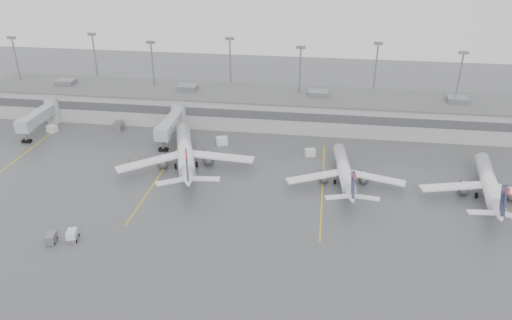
# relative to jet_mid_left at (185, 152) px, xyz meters

# --- Properties ---
(ground) EXTENTS (260.00, 260.00, 0.00)m
(ground) POSITION_rel_jet_mid_left_xyz_m (12.94, -28.77, -3.42)
(ground) COLOR #4C4C4E
(ground) RESTS_ON ground
(terminal) EXTENTS (152.00, 17.00, 9.45)m
(terminal) POSITION_rel_jet_mid_left_xyz_m (12.94, 29.21, 0.75)
(terminal) COLOR #A4A49F
(terminal) RESTS_ON ground
(light_masts) EXTENTS (142.40, 8.00, 20.60)m
(light_masts) POSITION_rel_jet_mid_left_xyz_m (12.94, 34.98, 8.61)
(light_masts) COLOR gray
(light_masts) RESTS_ON ground
(jet_bridge_left) EXTENTS (4.00, 17.20, 7.00)m
(jet_bridge_left) POSITION_rel_jet_mid_left_xyz_m (-42.56, 16.95, 0.45)
(jet_bridge_left) COLOR #A2A5A7
(jet_bridge_left) RESTS_ON ground
(jet_bridge_right) EXTENTS (4.00, 17.20, 7.00)m
(jet_bridge_right) POSITION_rel_jet_mid_left_xyz_m (-7.56, 16.95, 0.45)
(jet_bridge_right) COLOR #A2A5A7
(jet_bridge_right) RESTS_ON ground
(stand_markings) EXTENTS (105.25, 40.00, 0.01)m
(stand_markings) POSITION_rel_jet_mid_left_xyz_m (12.94, -4.77, -3.41)
(stand_markings) COLOR yellow
(stand_markings) RESTS_ON ground
(jet_mid_left) EXTENTS (28.88, 32.89, 10.99)m
(jet_mid_left) POSITION_rel_jet_mid_left_xyz_m (0.00, 0.00, 0.00)
(jet_mid_left) COLOR white
(jet_mid_left) RESTS_ON ground
(jet_mid_right) EXTENTS (24.49, 27.57, 8.92)m
(jet_mid_right) POSITION_rel_jet_mid_left_xyz_m (34.80, -2.88, -0.64)
(jet_mid_right) COLOR white
(jet_mid_right) RESTS_ON ground
(jet_far_right) EXTENTS (26.39, 29.75, 9.65)m
(jet_far_right) POSITION_rel_jet_mid_left_xyz_m (62.89, -4.93, -0.42)
(jet_far_right) COLOR white
(jet_far_right) RESTS_ON ground
(baggage_tug) EXTENTS (2.41, 3.15, 1.81)m
(baggage_tug) POSITION_rel_jet_mid_left_xyz_m (-11.84, -30.29, -2.71)
(baggage_tug) COLOR silver
(baggage_tug) RESTS_ON ground
(baggage_cart) EXTENTS (2.02, 2.81, 1.63)m
(baggage_cart) POSITION_rel_jet_mid_left_xyz_m (-15.04, -31.49, -2.57)
(baggage_cart) COLOR slate
(baggage_cart) RESTS_ON ground
(gse_uld_a) EXTENTS (2.83, 2.24, 1.77)m
(gse_uld_a) POSITION_rel_jet_mid_left_xyz_m (-39.66, 14.42, -2.53)
(gse_uld_a) COLOR silver
(gse_uld_a) RESTS_ON ground
(gse_uld_b) EXTENTS (3.18, 2.70, 1.91)m
(gse_uld_b) POSITION_rel_jet_mid_left_xyz_m (5.52, 12.89, -2.46)
(gse_uld_b) COLOR silver
(gse_uld_b) RESTS_ON ground
(gse_uld_c) EXTENTS (2.66, 2.12, 1.65)m
(gse_uld_c) POSITION_rel_jet_mid_left_xyz_m (27.19, 9.51, -2.59)
(gse_uld_c) COLOR silver
(gse_uld_c) RESTS_ON ground
(gse_loader) EXTENTS (2.35, 3.42, 2.02)m
(gse_loader) POSITION_rel_jet_mid_left_xyz_m (-23.27, 18.31, -2.41)
(gse_loader) COLOR slate
(gse_loader) RESTS_ON ground
(cone_a) EXTENTS (0.39, 0.39, 0.62)m
(cone_a) POSITION_rel_jet_mid_left_xyz_m (-40.17, 2.96, -3.11)
(cone_a) COLOR #DF4304
(cone_a) RESTS_ON ground
(cone_b) EXTENTS (0.42, 0.42, 0.66)m
(cone_b) POSITION_rel_jet_mid_left_xyz_m (-13.81, 0.88, -3.08)
(cone_b) COLOR #DF4304
(cone_b) RESTS_ON ground
(cone_c) EXTENTS (0.39, 0.39, 0.61)m
(cone_c) POSITION_rel_jet_mid_left_xyz_m (29.74, 7.79, -3.11)
(cone_c) COLOR #DF4304
(cone_c) RESTS_ON ground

